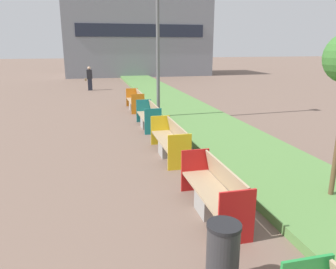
{
  "coord_description": "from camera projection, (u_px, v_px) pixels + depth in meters",
  "views": [
    {
      "loc": [
        -1.22,
        2.92,
        3.09
      ],
      "look_at": [
        0.9,
        11.83,
        0.6
      ],
      "focal_mm": 35.0,
      "sensor_mm": 36.0,
      "label": 1
    }
  ],
  "objects": [
    {
      "name": "bench_yellow_frame",
      "position": [
        170.0,
        143.0,
        9.45
      ],
      "size": [
        0.65,
        2.37,
        0.94
      ],
      "color": "gray",
      "rests_on": "ground"
    },
    {
      "name": "bench_teal_frame",
      "position": [
        149.0,
        118.0,
        12.69
      ],
      "size": [
        0.65,
        2.1,
        0.94
      ],
      "color": "gray",
      "rests_on": "ground"
    },
    {
      "name": "planter_grass_strip",
      "position": [
        238.0,
        144.0,
        10.3
      ],
      "size": [
        2.8,
        120.0,
        0.18
      ],
      "color": "#568442",
      "rests_on": "ground"
    },
    {
      "name": "bench_orange_frame",
      "position": [
        136.0,
        102.0,
        16.22
      ],
      "size": [
        0.65,
        2.16,
        0.94
      ],
      "color": "gray",
      "rests_on": "ground"
    },
    {
      "name": "pedestrian_walking",
      "position": [
        90.0,
        78.0,
        23.2
      ],
      "size": [
        0.53,
        0.24,
        1.67
      ],
      "color": "#232633",
      "rests_on": "ground"
    },
    {
      "name": "litter_bin",
      "position": [
        223.0,
        256.0,
        4.22
      ],
      "size": [
        0.45,
        0.45,
        0.93
      ],
      "color": "#2D2D30",
      "rests_on": "ground"
    },
    {
      "name": "building_backdrop",
      "position": [
        137.0,
        36.0,
        35.07
      ],
      "size": [
        14.9,
        6.86,
        8.19
      ],
      "color": "gray",
      "rests_on": "ground"
    },
    {
      "name": "bench_red_frame",
      "position": [
        214.0,
        195.0,
        6.18
      ],
      "size": [
        0.65,
        2.16,
        0.94
      ],
      "color": "gray",
      "rests_on": "ground"
    }
  ]
}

